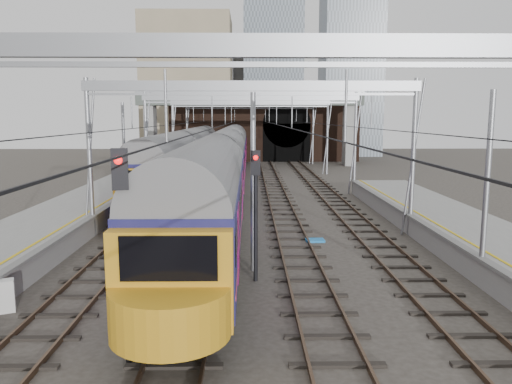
{
  "coord_description": "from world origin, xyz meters",
  "views": [
    {
      "loc": [
        -0.16,
        -17.22,
        6.06
      ],
      "look_at": [
        0.19,
        7.14,
        2.4
      ],
      "focal_mm": 35.0,
      "sensor_mm": 36.0,
      "label": 1
    }
  ],
  "objects_px": {
    "relay_cabinet": "(6,296)",
    "signal_near_centre": "(256,200)",
    "train_main": "(229,155)",
    "train_second": "(200,147)",
    "signal_near_left": "(124,232)"
  },
  "relations": [
    {
      "from": "signal_near_left",
      "to": "signal_near_centre",
      "type": "xyz_separation_m",
      "value": [
        3.25,
        6.2,
        -0.25
      ]
    },
    {
      "from": "train_second",
      "to": "relay_cabinet",
      "type": "bearing_deg",
      "value": -92.31
    },
    {
      "from": "train_second",
      "to": "signal_near_centre",
      "type": "bearing_deg",
      "value": -81.73
    },
    {
      "from": "signal_near_left",
      "to": "relay_cabinet",
      "type": "height_order",
      "value": "signal_near_left"
    },
    {
      "from": "signal_near_left",
      "to": "relay_cabinet",
      "type": "bearing_deg",
      "value": 132.96
    },
    {
      "from": "train_second",
      "to": "signal_near_left",
      "type": "bearing_deg",
      "value": -86.62
    },
    {
      "from": "signal_near_centre",
      "to": "relay_cabinet",
      "type": "xyz_separation_m",
      "value": [
        -7.88,
        -2.82,
        -2.57
      ]
    },
    {
      "from": "relay_cabinet",
      "to": "train_second",
      "type": "bearing_deg",
      "value": 64.92
    },
    {
      "from": "train_main",
      "to": "train_second",
      "type": "height_order",
      "value": "train_main"
    },
    {
      "from": "signal_near_centre",
      "to": "relay_cabinet",
      "type": "relative_size",
      "value": 4.76
    },
    {
      "from": "train_second",
      "to": "signal_near_centre",
      "type": "xyz_separation_m",
      "value": [
        6.08,
        -41.82,
        0.53
      ]
    },
    {
      "from": "train_main",
      "to": "train_second",
      "type": "relative_size",
      "value": 1.05
    },
    {
      "from": "train_main",
      "to": "relay_cabinet",
      "type": "xyz_separation_m",
      "value": [
        -5.8,
        -30.98,
        -2.11
      ]
    },
    {
      "from": "train_main",
      "to": "relay_cabinet",
      "type": "height_order",
      "value": "train_main"
    },
    {
      "from": "relay_cabinet",
      "to": "signal_near_centre",
      "type": "bearing_deg",
      "value": -3.07
    }
  ]
}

